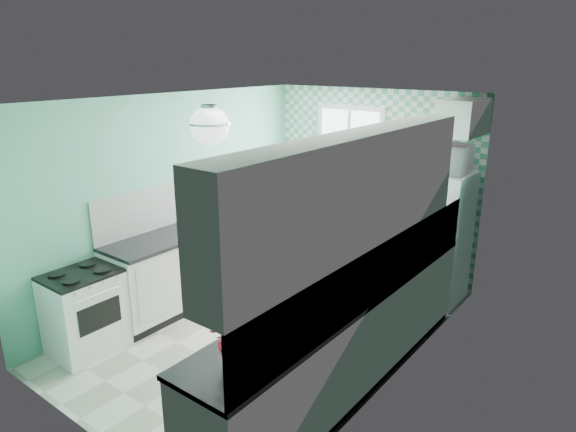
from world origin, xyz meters
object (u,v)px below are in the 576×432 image
Objects in this scene: fridge at (435,237)px; sink at (398,259)px; fruit_bowl at (253,349)px; potted_plant at (237,339)px; stove at (85,311)px; microwave at (443,158)px; ceiling_light at (210,125)px.

sink is (0.09, -1.23, 0.13)m from fridge.
fruit_bowl is 0.21m from potted_plant.
sink reaches higher than potted_plant.
microwave is (2.31, 3.31, 1.33)m from stove.
fridge is 4.30× the size of potted_plant.
fruit_bowl is at bearing -34.91° from ceiling_light.
potted_plant is at bearing -91.14° from sink.
potted_plant reaches higher than fruit_bowl.
fruit_bowl is (-0.00, -2.22, 0.04)m from sink.
ceiling_light is at bearing -132.03° from sink.
stove is 1.38× the size of microwave.
fridge is 1.92× the size of stove.
potted_plant is at bearing -90.00° from fruit_bowl.
stove is at bearing 58.29° from microwave.
sink is at bearing 49.01° from ceiling_light.
potted_plant is 3.66m from microwave.
fridge is 5.40× the size of fruit_bowl.
potted_plant is (2.40, -0.29, 0.69)m from stove.
fridge reaches higher than sink.
sink reaches higher than stove.
ceiling_light is at bearing 30.29° from stove.
sink is 0.88× the size of microwave.
ceiling_light is 0.42× the size of stove.
fridge is at bearing 91.44° from potted_plant.
ceiling_light is 0.66× the size of sink.
ceiling_light is 0.94× the size of potted_plant.
microwave reaches higher than fruit_bowl.
ceiling_light reaches higher than potted_plant.
fruit_bowl is 3.54m from microwave.
stove is at bearing -123.52° from fridge.
sink is 2.22m from fruit_bowl.
stove is at bearing 176.70° from fruit_bowl.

